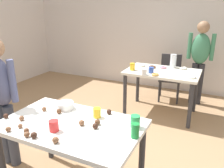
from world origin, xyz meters
TOP-DOWN VIEW (x-y plane):
  - wall_back at (0.00, 3.20)m, footprint 6.40×0.10m
  - dining_table_near at (0.03, -0.24)m, footprint 1.26×0.77m
  - dining_table_far at (0.34, 1.85)m, footprint 1.16×0.76m
  - chair_far_table at (0.33, 2.59)m, footprint 0.46×0.46m
  - person_girl_near at (-0.89, -0.20)m, footprint 0.45×0.20m
  - person_adult_far at (0.83, 2.56)m, footprint 0.45×0.21m
  - mixing_bowl at (-0.21, -0.01)m, footprint 0.17×0.17m
  - soda_can at (0.62, -0.21)m, footprint 0.07×0.07m
  - fork_near at (-0.01, 0.04)m, footprint 0.17×0.02m
  - cup_near_0 at (0.57, -0.06)m, footprint 0.08×0.08m
  - cup_near_1 at (0.18, -0.04)m, footprint 0.07×0.07m
  - cup_near_2 at (-0.03, -0.41)m, footprint 0.08×0.08m
  - cake_ball_0 at (-0.58, -0.42)m, footprint 0.05×0.05m
  - cake_ball_1 at (-0.10, -0.57)m, footprint 0.05×0.05m
  - cake_ball_2 at (-0.36, -0.58)m, footprint 0.04×0.04m
  - cake_ball_3 at (0.25, -0.16)m, footprint 0.05×0.05m
  - cake_ball_4 at (-0.21, -0.54)m, footprint 0.04×0.04m
  - cake_ball_5 at (-0.41, -0.39)m, footprint 0.05×0.05m
  - cake_ball_6 at (0.13, -0.23)m, footprint 0.05×0.05m
  - cake_ball_7 at (-0.34, 0.08)m, footprint 0.05×0.05m
  - cake_ball_8 at (-0.32, -0.50)m, footprint 0.04×0.04m
  - cake_ball_9 at (-0.20, -0.13)m, footprint 0.05×0.05m
  - cake_ball_10 at (0.27, -0.23)m, footprint 0.05×0.05m
  - cake_ball_11 at (-0.36, -0.15)m, footprint 0.05×0.05m
  - cake_ball_12 at (-0.16, -0.58)m, footprint 0.05×0.05m
  - cake_ball_13 at (0.25, 0.07)m, footprint 0.05×0.05m
  - cake_ball_14 at (0.10, -0.55)m, footprint 0.05×0.05m
  - pitcher_far at (0.45, 2.14)m, footprint 0.10×0.10m
  - cup_far_0 at (-0.12, 1.68)m, footprint 0.08×0.08m
  - cup_far_1 at (0.21, 1.65)m, footprint 0.08×0.08m
  - cup_far_2 at (0.14, 1.52)m, footprint 0.08×0.08m
  - donut_far_0 at (0.14, 1.96)m, footprint 0.12×0.12m
  - donut_far_1 at (0.31, 2.03)m, footprint 0.11×0.11m
  - donut_far_2 at (0.30, 1.54)m, footprint 0.11×0.11m
  - donut_far_3 at (0.63, 2.10)m, footprint 0.12×0.12m
  - donut_far_4 at (-0.05, 1.98)m, footprint 0.12×0.12m
  - donut_far_5 at (0.83, 1.64)m, footprint 0.12×0.12m

SIDE VIEW (x-z plane):
  - chair_far_table at x=0.33m, z-range 0.06..0.93m
  - dining_table_far at x=0.34m, z-range 0.27..1.02m
  - dining_table_near at x=0.03m, z-range 0.28..1.03m
  - fork_near at x=-0.01m, z-range 0.75..0.76m
  - donut_far_2 at x=0.30m, z-range 0.75..0.78m
  - donut_far_1 at x=0.31m, z-range 0.75..0.78m
  - donut_far_5 at x=0.83m, z-range 0.75..0.78m
  - donut_far_4 at x=-0.05m, z-range 0.75..0.78m
  - donut_far_3 at x=0.63m, z-range 0.75..0.79m
  - donut_far_0 at x=0.14m, z-range 0.75..0.79m
  - cake_ball_8 at x=-0.32m, z-range 0.75..0.79m
  - cake_ball_4 at x=-0.21m, z-range 0.75..0.79m
  - cake_ball_2 at x=-0.36m, z-range 0.75..0.79m
  - cake_ball_11 at x=-0.36m, z-range 0.75..0.80m
  - cake_ball_5 at x=-0.41m, z-range 0.75..0.80m
  - cake_ball_12 at x=-0.16m, z-range 0.75..0.80m
  - cake_ball_0 at x=-0.58m, z-range 0.75..0.80m
  - cake_ball_9 at x=-0.20m, z-range 0.75..0.80m
  - cake_ball_13 at x=0.25m, z-range 0.75..0.80m
  - cake_ball_7 at x=-0.34m, z-range 0.75..0.80m
  - cake_ball_10 at x=0.27m, z-range 0.75..0.80m
  - cake_ball_6 at x=0.13m, z-range 0.75..0.80m
  - cake_ball_3 at x=0.25m, z-range 0.75..0.80m
  - cake_ball_1 at x=-0.10m, z-range 0.75..0.80m
  - cake_ball_14 at x=0.10m, z-range 0.75..0.80m
  - mixing_bowl at x=-0.21m, z-range 0.75..0.82m
  - cup_far_2 at x=0.14m, z-range 0.75..0.84m
  - cup_near_1 at x=0.18m, z-range 0.75..0.84m
  - cup_far_1 at x=0.21m, z-range 0.75..0.84m
  - cup_near_2 at x=-0.03m, z-range 0.75..0.84m
  - cup_near_0 at x=0.57m, z-range 0.75..0.86m
  - cup_far_0 at x=-0.12m, z-range 0.75..0.87m
  - soda_can at x=0.62m, z-range 0.75..0.87m
  - person_girl_near at x=-0.89m, z-range 0.14..1.59m
  - pitcher_far at x=0.45m, z-range 0.75..0.98m
  - person_adult_far at x=0.83m, z-range 0.15..1.66m
  - wall_back at x=0.00m, z-range 0.00..2.60m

